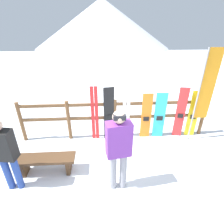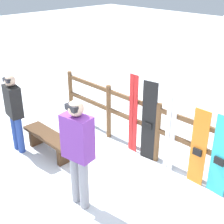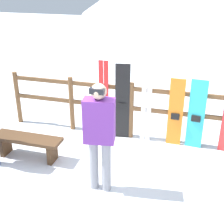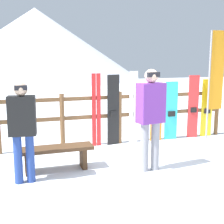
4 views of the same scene
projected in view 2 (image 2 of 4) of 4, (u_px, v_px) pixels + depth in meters
name	position (u px, v px, depth m)	size (l,w,h in m)	color
ground_plane	(91.00, 201.00, 4.89)	(40.00, 40.00, 0.00)	white
fence	(158.00, 128.00, 5.63)	(5.23, 0.10, 1.17)	brown
bench	(49.00, 139.00, 6.01)	(1.27, 0.36, 0.42)	#4C331E
person_black	(14.00, 109.00, 5.87)	(0.43, 0.28, 1.56)	navy
person_purple	(78.00, 148.00, 4.42)	(0.48, 0.31, 1.73)	gray
ski_pair_red	(133.00, 114.00, 5.91)	(0.20, 0.02, 1.58)	red
snowboard_black_stripe	(149.00, 122.00, 5.67)	(0.29, 0.09, 1.55)	black
ski_pair_white	(171.00, 129.00, 5.35)	(0.19, 0.02, 1.62)	white
snowboard_orange	(199.00, 148.00, 5.04)	(0.28, 0.06, 1.35)	orange
snowboard_cyan	(220.00, 157.00, 4.79)	(0.31, 0.07, 1.37)	#2DBFCC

